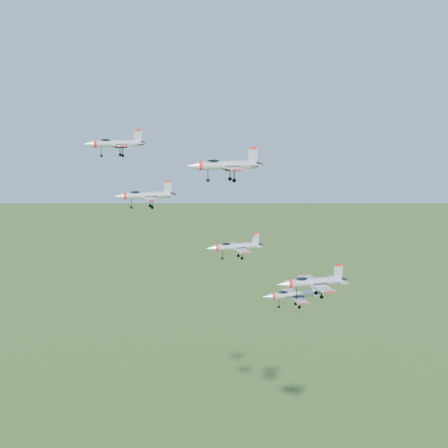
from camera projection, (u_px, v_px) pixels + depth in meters
name	position (u px, v px, depth m)	size (l,w,h in m)	color
jet_lead	(115.00, 143.00, 110.66)	(11.53, 9.50, 3.09)	#B5B9C2
jet_left_high	(145.00, 195.00, 107.11)	(11.04, 9.20, 2.95)	#B5B9C2
jet_right_high	(225.00, 165.00, 94.25)	(12.27, 10.24, 3.28)	#B5B9C2
jet_left_low	(235.00, 246.00, 118.35)	(11.58, 9.63, 3.09)	#B5B9C2
jet_right_low	(312.00, 282.00, 109.38)	(13.48, 11.27, 3.61)	#B5B9C2
jet_trail	(292.00, 295.00, 121.35)	(12.24, 10.30, 3.29)	#B5B9C2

